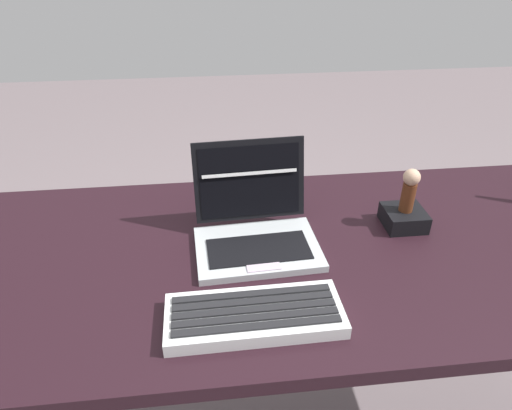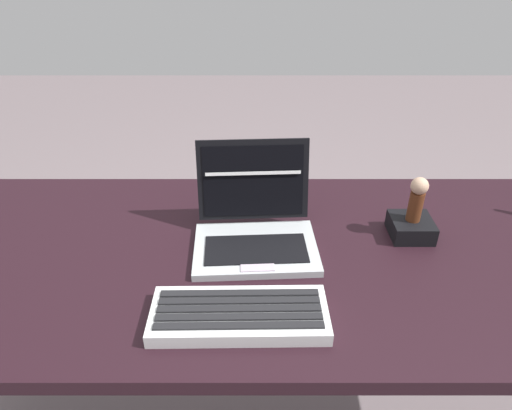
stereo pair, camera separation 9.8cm
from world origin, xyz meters
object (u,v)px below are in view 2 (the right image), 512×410
at_px(figurine_stand, 413,228).
at_px(figurine, 419,198).
at_px(laptop_front, 256,227).
at_px(external_keyboard, 241,314).

xyz_separation_m(figurine_stand, figurine, (0.00, 0.00, 0.08)).
relative_size(laptop_front, figurine_stand, 2.97).
distance_m(external_keyboard, figurine_stand, 0.49).
bearing_deg(figurine_stand, figurine, 0.00).
height_order(laptop_front, external_keyboard, laptop_front).
distance_m(external_keyboard, figurine, 0.50).
bearing_deg(laptop_front, figurine, 4.94).
height_order(figurine_stand, figurine, figurine).
relative_size(external_keyboard, figurine_stand, 3.44).
distance_m(laptop_front, external_keyboard, 0.25).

